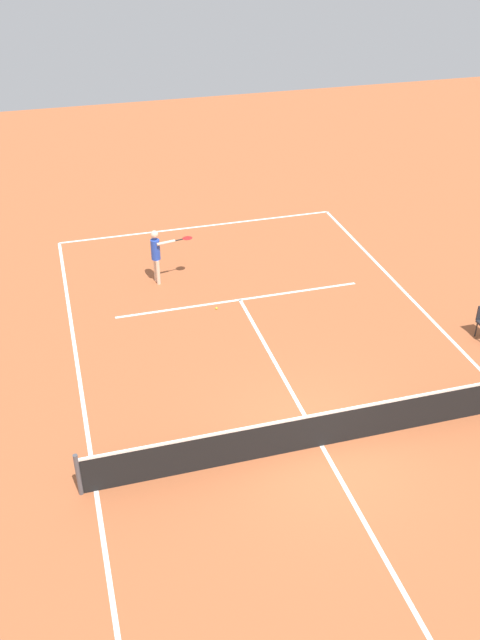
{
  "coord_description": "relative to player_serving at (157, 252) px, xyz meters",
  "views": [
    {
      "loc": [
        5.01,
        10.9,
        10.79
      ],
      "look_at": [
        0.66,
        -4.4,
        0.8
      ],
      "focal_mm": 39.34,
      "sensor_mm": 36.0,
      "label": 1
    }
  ],
  "objects": [
    {
      "name": "ground_plane",
      "position": [
        -2.16,
        8.5,
        -1.07
      ],
      "size": [
        60.0,
        60.0,
        0.0
      ],
      "primitive_type": "plane",
      "color": "#AD5933"
    },
    {
      "name": "tennis_ball",
      "position": [
        -1.34,
        2.1,
        -1.04
      ],
      "size": [
        0.07,
        0.07,
        0.07
      ],
      "primitive_type": "sphere",
      "color": "#CCE033",
      "rests_on": "ground"
    },
    {
      "name": "tennis_net",
      "position": [
        -2.16,
        8.5,
        -0.58
      ],
      "size": [
        10.78,
        0.1,
        1.07
      ],
      "color": "#4C4C51",
      "rests_on": "ground"
    },
    {
      "name": "court_lines",
      "position": [
        -2.16,
        8.5,
        -1.07
      ],
      "size": [
        10.18,
        24.59,
        0.01
      ],
      "color": "white",
      "rests_on": "ground"
    },
    {
      "name": "player_serving",
      "position": [
        0.0,
        0.0,
        0.0
      ],
      "size": [
        1.34,
        0.45,
        1.79
      ],
      "rotation": [
        0.0,
        0.0,
        1.76
      ],
      "color": "beige",
      "rests_on": "ground"
    }
  ]
}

